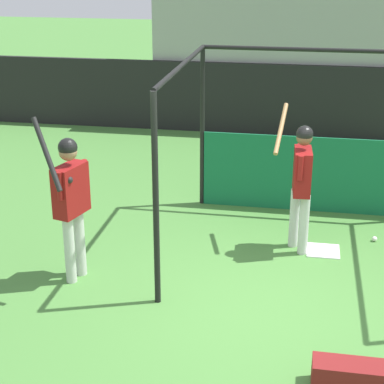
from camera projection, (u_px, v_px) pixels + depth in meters
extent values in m
plane|color=#477F38|center=(256.00, 309.00, 7.34)|extent=(60.00, 60.00, 0.00)
cube|color=black|center=(287.00, 100.00, 13.85)|extent=(24.00, 0.12, 1.54)
cube|color=#9E9E99|center=(293.00, 39.00, 15.37)|extent=(5.95, 4.00, 3.59)
cube|color=maroon|center=(191.00, 56.00, 14.34)|extent=(0.45, 0.40, 0.10)
cube|color=maroon|center=(192.00, 44.00, 14.42)|extent=(0.45, 0.06, 0.40)
cube|color=maroon|center=(215.00, 57.00, 14.25)|extent=(0.45, 0.40, 0.10)
cube|color=maroon|center=(216.00, 45.00, 14.33)|extent=(0.45, 0.06, 0.40)
cube|color=maroon|center=(239.00, 57.00, 14.16)|extent=(0.45, 0.40, 0.10)
cube|color=maroon|center=(241.00, 46.00, 14.24)|extent=(0.45, 0.06, 0.40)
cube|color=maroon|center=(264.00, 58.00, 14.07)|extent=(0.45, 0.40, 0.10)
cube|color=maroon|center=(265.00, 46.00, 14.15)|extent=(0.45, 0.06, 0.40)
cube|color=maroon|center=(290.00, 59.00, 13.98)|extent=(0.45, 0.40, 0.10)
cube|color=maroon|center=(291.00, 47.00, 14.06)|extent=(0.45, 0.06, 0.40)
cube|color=maroon|center=(315.00, 59.00, 13.88)|extent=(0.45, 0.40, 0.10)
cube|color=maroon|center=(316.00, 47.00, 13.97)|extent=(0.45, 0.06, 0.40)
cube|color=maroon|center=(341.00, 60.00, 13.79)|extent=(0.45, 0.40, 0.10)
cube|color=maroon|center=(342.00, 48.00, 13.88)|extent=(0.45, 0.06, 0.40)
cube|color=maroon|center=(367.00, 61.00, 13.70)|extent=(0.45, 0.40, 0.10)
cube|color=maroon|center=(368.00, 49.00, 13.78)|extent=(0.45, 0.06, 0.40)
cube|color=maroon|center=(197.00, 33.00, 14.93)|extent=(0.45, 0.40, 0.10)
cube|color=maroon|center=(198.00, 22.00, 15.01)|extent=(0.45, 0.06, 0.40)
cube|color=maroon|center=(220.00, 34.00, 14.84)|extent=(0.45, 0.40, 0.10)
cube|color=maroon|center=(221.00, 23.00, 14.92)|extent=(0.45, 0.06, 0.40)
cube|color=maroon|center=(244.00, 34.00, 14.75)|extent=(0.45, 0.40, 0.10)
cube|color=maroon|center=(245.00, 23.00, 14.83)|extent=(0.45, 0.06, 0.40)
cube|color=maroon|center=(268.00, 35.00, 14.66)|extent=(0.45, 0.40, 0.10)
cube|color=maroon|center=(269.00, 24.00, 14.74)|extent=(0.45, 0.06, 0.40)
cube|color=maroon|center=(292.00, 35.00, 14.57)|extent=(0.45, 0.40, 0.10)
cube|color=maroon|center=(293.00, 24.00, 14.65)|extent=(0.45, 0.06, 0.40)
cube|color=maroon|center=(316.00, 36.00, 14.48)|extent=(0.45, 0.40, 0.10)
cube|color=maroon|center=(317.00, 25.00, 14.56)|extent=(0.45, 0.06, 0.40)
cube|color=maroon|center=(341.00, 36.00, 14.38)|extent=(0.45, 0.40, 0.10)
cube|color=maroon|center=(342.00, 25.00, 14.47)|extent=(0.45, 0.06, 0.40)
cube|color=maroon|center=(367.00, 37.00, 14.29)|extent=(0.45, 0.40, 0.10)
cube|color=maroon|center=(367.00, 26.00, 14.38)|extent=(0.45, 0.06, 0.40)
cube|color=maroon|center=(202.00, 12.00, 15.52)|extent=(0.45, 0.40, 0.10)
cube|color=maroon|center=(204.00, 2.00, 15.61)|extent=(0.45, 0.06, 0.40)
cube|color=maroon|center=(225.00, 13.00, 15.43)|extent=(0.45, 0.40, 0.10)
cube|color=maroon|center=(226.00, 2.00, 15.51)|extent=(0.45, 0.06, 0.40)
cube|color=maroon|center=(248.00, 13.00, 15.34)|extent=(0.45, 0.40, 0.10)
cube|color=maroon|center=(249.00, 2.00, 15.42)|extent=(0.45, 0.06, 0.40)
cube|color=maroon|center=(271.00, 13.00, 15.25)|extent=(0.45, 0.40, 0.10)
cube|color=maroon|center=(272.00, 3.00, 15.33)|extent=(0.45, 0.06, 0.40)
cube|color=maroon|center=(294.00, 14.00, 15.16)|extent=(0.45, 0.40, 0.10)
cube|color=maroon|center=(295.00, 3.00, 15.24)|extent=(0.45, 0.06, 0.40)
cube|color=maroon|center=(318.00, 14.00, 15.07)|extent=(0.45, 0.40, 0.10)
cube|color=maroon|center=(318.00, 3.00, 15.15)|extent=(0.45, 0.06, 0.40)
cube|color=maroon|center=(342.00, 15.00, 14.97)|extent=(0.45, 0.40, 0.10)
cube|color=maroon|center=(342.00, 4.00, 15.06)|extent=(0.45, 0.06, 0.40)
cube|color=maroon|center=(366.00, 15.00, 14.88)|extent=(0.45, 0.40, 0.10)
cube|color=maroon|center=(366.00, 4.00, 14.97)|extent=(0.45, 0.06, 0.40)
cylinder|color=black|center=(156.00, 203.00, 7.06)|extent=(0.07, 0.07, 2.49)
cylinder|color=black|center=(202.00, 128.00, 9.94)|extent=(0.07, 0.07, 2.49)
cylinder|color=black|center=(182.00, 65.00, 8.05)|extent=(0.06, 3.14, 0.06)
cylinder|color=black|center=(327.00, 50.00, 9.19)|extent=(3.62, 0.06, 0.06)
cube|color=#14663D|center=(318.00, 175.00, 9.85)|extent=(3.55, 0.03, 1.20)
cube|color=white|center=(323.00, 251.00, 8.73)|extent=(0.44, 0.44, 0.02)
cylinder|color=silver|center=(304.00, 225.00, 8.53)|extent=(0.14, 0.14, 0.84)
cylinder|color=silver|center=(294.00, 218.00, 8.75)|extent=(0.14, 0.14, 0.84)
cube|color=maroon|center=(302.00, 171.00, 8.39)|extent=(0.25, 0.50, 0.59)
sphere|color=brown|center=(304.00, 138.00, 8.22)|extent=(0.21, 0.21, 0.21)
sphere|color=black|center=(305.00, 134.00, 8.20)|extent=(0.22, 0.22, 0.22)
cylinder|color=maroon|center=(300.00, 168.00, 8.10)|extent=(0.07, 0.07, 0.33)
cylinder|color=maroon|center=(299.00, 156.00, 8.58)|extent=(0.07, 0.07, 0.33)
cylinder|color=#AD7F4C|center=(281.00, 128.00, 8.51)|extent=(0.15, 0.74, 0.54)
sphere|color=#AD7F4C|center=(307.00, 149.00, 8.50)|extent=(0.08, 0.08, 0.08)
cylinder|color=silver|center=(80.00, 243.00, 7.98)|extent=(0.16, 0.16, 0.87)
cylinder|color=silver|center=(70.00, 250.00, 7.80)|extent=(0.16, 0.16, 0.87)
cube|color=maroon|center=(71.00, 190.00, 7.62)|extent=(0.34, 0.52, 0.62)
sphere|color=#A37556|center=(68.00, 152.00, 7.45)|extent=(0.22, 0.22, 0.22)
sphere|color=black|center=(68.00, 148.00, 7.43)|extent=(0.23, 0.23, 0.23)
cylinder|color=maroon|center=(85.00, 173.00, 7.77)|extent=(0.09, 0.09, 0.34)
cylinder|color=maroon|center=(60.00, 186.00, 7.34)|extent=(0.09, 0.09, 0.34)
cylinder|color=black|center=(47.00, 154.00, 7.11)|extent=(0.46, 0.41, 0.76)
sphere|color=black|center=(69.00, 180.00, 7.39)|extent=(0.08, 0.08, 0.08)
cube|color=maroon|center=(350.00, 376.00, 5.98)|extent=(0.70, 0.28, 0.28)
sphere|color=white|center=(374.00, 239.00, 9.02)|extent=(0.07, 0.07, 0.07)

